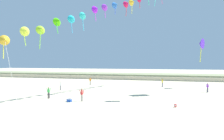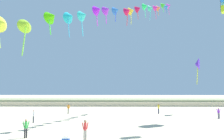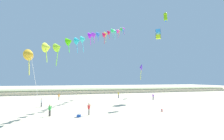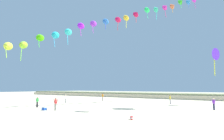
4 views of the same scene
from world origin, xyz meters
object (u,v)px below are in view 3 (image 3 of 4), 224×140
(beach_cooler, at_px, (79,115))
(beach_ball, at_px, (162,110))
(person_near_left, at_px, (59,96))
(person_far_left, at_px, (41,102))
(person_far_center, at_px, (153,96))
(large_kite_low_lead, at_px, (158,34))
(person_near_right, at_px, (119,94))
(person_far_right, at_px, (50,109))
(large_kite_high_solo, at_px, (165,17))
(large_kite_mid_trail, at_px, (141,68))
(person_mid_center, at_px, (89,108))

(beach_cooler, distance_m, beach_ball, 12.90)
(beach_ball, bearing_deg, beach_cooler, -178.53)
(person_near_left, bearing_deg, person_far_left, -104.09)
(person_far_center, bearing_deg, large_kite_low_lead, 10.35)
(person_near_left, relative_size, person_far_center, 1.06)
(large_kite_low_lead, bearing_deg, beach_cooler, -147.15)
(person_near_right, bearing_deg, person_far_left, -152.21)
(person_far_right, height_order, large_kite_high_solo, large_kite_high_solo)
(beach_cooler, height_order, beach_ball, beach_cooler)
(person_far_left, distance_m, beach_ball, 21.19)
(large_kite_mid_trail, bearing_deg, beach_cooler, -133.42)
(large_kite_mid_trail, bearing_deg, person_mid_center, -132.17)
(person_far_center, height_order, large_kite_low_lead, large_kite_low_lead)
(person_near_right, relative_size, large_kite_low_lead, 0.71)
(person_mid_center, height_order, person_far_right, person_mid_center)
(person_near_right, height_order, large_kite_high_solo, large_kite_high_solo)
(person_far_left, bearing_deg, beach_ball, -24.62)
(person_near_left, height_order, person_far_left, person_near_left)
(person_far_center, height_order, beach_cooler, person_far_center)
(person_far_right, bearing_deg, person_near_left, 90.81)
(beach_ball, bearing_deg, person_far_right, 176.22)
(person_far_center, relative_size, large_kite_high_solo, 0.69)
(beach_ball, bearing_deg, person_near_left, 133.56)
(person_far_left, relative_size, person_far_right, 0.99)
(person_mid_center, relative_size, person_far_right, 1.03)
(person_mid_center, relative_size, large_kite_mid_trail, 0.36)
(person_far_left, distance_m, person_far_right, 8.11)
(person_far_center, bearing_deg, person_far_right, -152.85)
(person_mid_center, distance_m, person_far_right, 5.33)
(beach_cooler, bearing_deg, person_far_right, 159.52)
(beach_cooler, bearing_deg, large_kite_mid_trail, 46.58)
(person_far_center, relative_size, beach_ball, 4.37)
(large_kite_low_lead, bearing_deg, large_kite_high_solo, -99.96)
(person_mid_center, relative_size, person_far_center, 1.06)
(person_mid_center, xyz_separation_m, large_kite_mid_trail, (17.18, 18.97, 7.66))
(person_near_right, xyz_separation_m, large_kite_high_solo, (8.59, -9.57, 18.71))
(person_mid_center, relative_size, beach_cooler, 2.90)
(person_far_center, distance_m, beach_ball, 13.92)
(person_mid_center, bearing_deg, person_near_right, 60.93)
(person_far_left, distance_m, beach_cooler, 11.17)
(large_kite_low_lead, bearing_deg, large_kite_mid_trail, 108.21)
(person_near_left, relative_size, person_near_right, 0.98)
(person_far_left, height_order, person_far_center, person_far_left)
(person_mid_center, bearing_deg, beach_cooler, -154.10)
(person_near_right, xyz_separation_m, person_far_left, (-17.66, -9.31, -0.05))
(person_mid_center, xyz_separation_m, person_far_right, (-5.28, 0.75, -0.03))
(large_kite_mid_trail, xyz_separation_m, beach_cooler, (-18.60, -19.66, -8.42))
(person_far_center, relative_size, large_kite_low_lead, 0.65)
(person_near_left, relative_size, person_far_right, 1.03)
(person_near_right, bearing_deg, person_far_center, -36.71)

